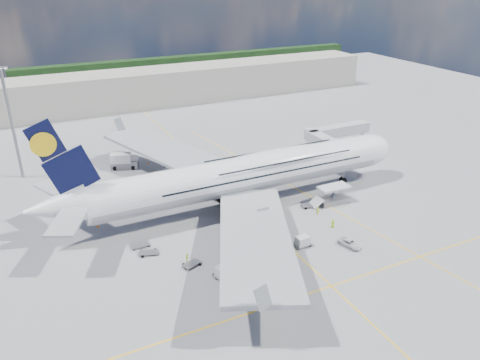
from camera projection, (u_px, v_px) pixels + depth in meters
name	position (u px, v px, depth m)	size (l,w,h in m)	color
ground	(268.00, 227.00, 87.69)	(300.00, 300.00, 0.00)	gray
taxi_line_main	(268.00, 227.00, 87.69)	(0.25, 220.00, 0.01)	yellow
taxi_line_cross	(331.00, 286.00, 71.31)	(120.00, 0.25, 0.01)	yellow
taxi_line_diag	(302.00, 192.00, 101.46)	(0.25, 100.00, 0.01)	yellow
airliner	(245.00, 174.00, 93.15)	(77.26, 79.15, 23.71)	white
jet_bridge	(334.00, 137.00, 113.90)	(18.80, 12.10, 8.50)	#B7B7BC
cargo_loader	(332.00, 197.00, 96.25)	(8.53, 3.20, 3.67)	silver
light_mast	(12.00, 123.00, 103.13)	(3.00, 0.70, 25.50)	gray
terminal	(136.00, 89.00, 163.01)	(180.00, 16.00, 12.00)	#B2AD9E
tree_line	(197.00, 64.00, 216.65)	(160.00, 6.00, 8.00)	#193814
dolly_row_a	(149.00, 252.00, 79.15)	(3.52, 2.56, 0.46)	gray
dolly_row_b	(192.00, 264.00, 76.09)	(3.37, 2.58, 0.44)	gray
dolly_row_c	(221.00, 271.00, 73.32)	(3.16, 2.50, 1.77)	gray
dolly_back	(140.00, 245.00, 81.25)	(3.22, 1.74, 0.47)	gray
dolly_nose_far	(302.00, 241.00, 81.03)	(3.22, 1.87, 1.97)	gray
dolly_nose_near	(310.00, 205.00, 94.90)	(3.70, 2.60, 0.49)	gray
baggage_tug	(242.00, 274.00, 72.92)	(2.93, 1.94, 1.68)	white
catering_truck_inner	(186.00, 183.00, 101.61)	(6.54, 4.78, 3.59)	gray
catering_truck_outer	(124.00, 161.00, 112.58)	(7.11, 4.46, 3.94)	gray
service_van	(350.00, 243.00, 81.29)	(1.99, 4.31, 1.20)	silver
crew_nose	(343.00, 167.00, 111.99)	(0.58, 0.38, 1.60)	#9FF119
crew_loader	(318.00, 212.00, 91.42)	(0.82, 0.64, 1.68)	#EDFF1A
crew_wing	(187.00, 258.00, 76.79)	(0.97, 0.40, 1.65)	#A4E618
crew_van	(333.00, 223.00, 87.17)	(0.80, 0.52, 1.64)	#A6E518
crew_tug	(295.00, 271.00, 73.40)	(1.08, 0.62, 1.67)	#A6E317
cone_nose	(358.00, 175.00, 108.86)	(0.38, 0.38, 0.48)	#DA5A0B
cone_wing_left_inner	(165.00, 197.00, 98.56)	(0.38, 0.38, 0.49)	#DA5A0B
cone_wing_left_outer	(148.00, 162.00, 116.04)	(0.49, 0.49, 0.62)	#DA5A0B
cone_wing_right_inner	(233.00, 231.00, 85.72)	(0.38, 0.38, 0.48)	#DA5A0B
cone_wing_right_outer	(255.00, 303.00, 67.26)	(0.41, 0.41, 0.52)	#DA5A0B
cone_tail	(98.00, 226.00, 87.36)	(0.50, 0.50, 0.64)	#DA5A0B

